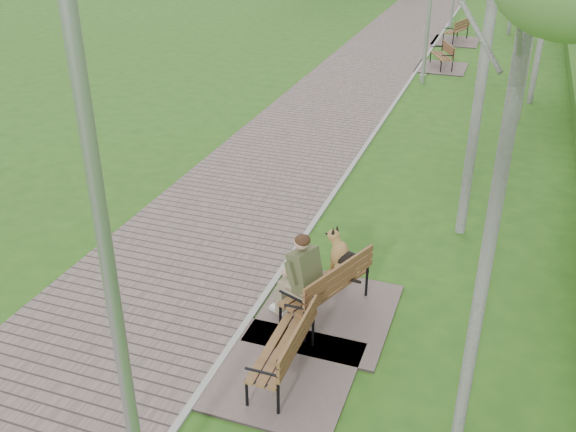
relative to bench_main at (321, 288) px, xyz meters
The scene contains 8 objects.
walkway 15.56m from the bench_main, 100.16° to the left, with size 3.50×67.00×0.04m, color #61534E.
kerb 15.35m from the bench_main, 93.71° to the left, with size 0.10×67.00×0.05m, color #999993.
bench_main is the anchor object (origin of this frame).
bench_second 1.55m from the bench_main, 93.02° to the right, with size 1.83×2.04×1.13m.
bench_third 15.67m from the bench_main, 90.93° to the left, with size 1.73×1.92×1.06m.
bench_far 20.19m from the bench_main, 90.77° to the left, with size 1.86×2.07×1.14m.
lamp_post_near 4.65m from the bench_main, 100.32° to the right, with size 0.22×0.22×5.80m.
lamp_post_second 13.66m from the bench_main, 92.42° to the left, with size 0.19×0.19×4.90m.
Camera 1 is at (3.26, -1.69, 6.04)m, focal length 40.00 mm.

